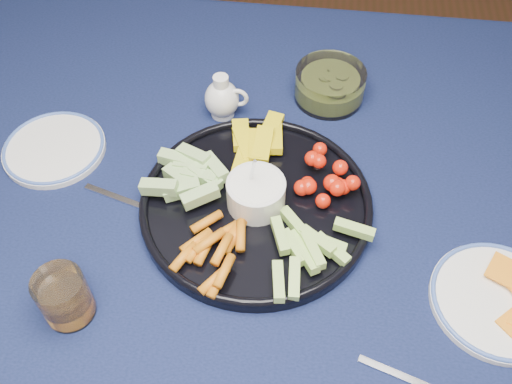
# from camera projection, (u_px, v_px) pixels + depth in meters

# --- Properties ---
(dining_table) EXTENTS (1.67, 1.07, 0.75)m
(dining_table) POSITION_uv_depth(u_px,v_px,m) (238.00, 205.00, 1.08)
(dining_table) COLOR #532E1B
(dining_table) RESTS_ON ground
(crudite_platter) EXTENTS (0.39, 0.39, 0.12)m
(crudite_platter) POSITION_uv_depth(u_px,v_px,m) (254.00, 201.00, 0.95)
(crudite_platter) COLOR black
(crudite_platter) RESTS_ON dining_table
(creamer_pitcher) EXTENTS (0.08, 0.07, 0.09)m
(creamer_pitcher) POSITION_uv_depth(u_px,v_px,m) (222.00, 99.00, 1.08)
(creamer_pitcher) COLOR white
(creamer_pitcher) RESTS_ON dining_table
(pickle_bowl) EXTENTS (0.14, 0.14, 0.06)m
(pickle_bowl) POSITION_uv_depth(u_px,v_px,m) (330.00, 86.00, 1.12)
(pickle_bowl) COLOR white
(pickle_bowl) RESTS_ON dining_table
(cheese_plate) EXTENTS (0.20, 0.20, 0.02)m
(cheese_plate) POSITION_uv_depth(u_px,v_px,m) (498.00, 299.00, 0.85)
(cheese_plate) COLOR white
(cheese_plate) RESTS_ON dining_table
(juice_tumbler) EXTENTS (0.07, 0.07, 0.09)m
(juice_tumbler) POSITION_uv_depth(u_px,v_px,m) (65.00, 299.00, 0.82)
(juice_tumbler) COLOR white
(juice_tumbler) RESTS_ON dining_table
(fork_left) EXTENTS (0.18, 0.07, 0.00)m
(fork_left) POSITION_uv_depth(u_px,v_px,m) (139.00, 206.00, 0.97)
(fork_left) COLOR silver
(fork_left) RESTS_ON dining_table
(side_plate_extra) EXTENTS (0.19, 0.19, 0.02)m
(side_plate_extra) POSITION_uv_depth(u_px,v_px,m) (54.00, 148.00, 1.04)
(side_plate_extra) COLOR white
(side_plate_extra) RESTS_ON dining_table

